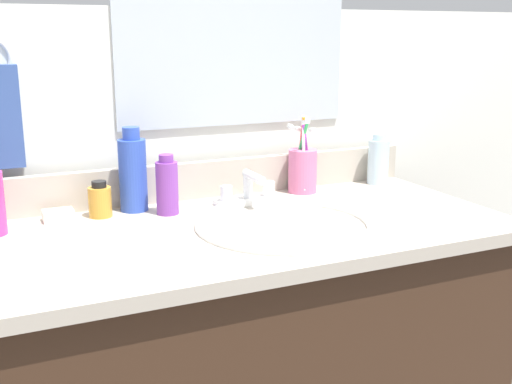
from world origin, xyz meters
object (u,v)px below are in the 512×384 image
(bottle_shampoo_blue, at_px, (133,173))
(bottle_cream_purple, at_px, (167,186))
(soap_bar, at_px, (58,215))
(bottle_oil_amber, at_px, (100,201))
(faucet, at_px, (249,192))
(bottle_gel_clear, at_px, (378,161))
(cup_pink, at_px, (303,169))

(bottle_shampoo_blue, bearing_deg, bottle_cream_purple, -44.13)
(bottle_shampoo_blue, height_order, soap_bar, bottle_shampoo_blue)
(bottle_oil_amber, bearing_deg, faucet, -6.26)
(bottle_cream_purple, height_order, soap_bar, bottle_cream_purple)
(bottle_gel_clear, bearing_deg, bottle_shampoo_blue, 179.38)
(bottle_oil_amber, height_order, bottle_gel_clear, bottle_gel_clear)
(bottle_gel_clear, height_order, cup_pink, cup_pink)
(bottle_cream_purple, bearing_deg, cup_pink, 8.15)
(faucet, bearing_deg, bottle_shampoo_blue, 167.54)
(faucet, relative_size, bottle_gel_clear, 1.19)
(faucet, xyz_separation_m, cup_pink, (0.17, 0.05, 0.03))
(bottle_oil_amber, distance_m, soap_bar, 0.09)
(bottle_gel_clear, bearing_deg, faucet, -172.84)
(bottle_shampoo_blue, bearing_deg, soap_bar, -175.18)
(bottle_gel_clear, relative_size, cup_pink, 0.68)
(bottle_oil_amber, height_order, soap_bar, bottle_oil_amber)
(bottle_gel_clear, bearing_deg, soap_bar, -179.51)
(bottle_oil_amber, bearing_deg, bottle_shampoo_blue, 14.03)
(bottle_cream_purple, bearing_deg, bottle_shampoo_blue, 135.87)
(cup_pink, bearing_deg, bottle_cream_purple, -171.85)
(bottle_cream_purple, bearing_deg, bottle_gel_clear, 4.98)
(bottle_gel_clear, distance_m, cup_pink, 0.23)
(bottle_shampoo_blue, relative_size, bottle_cream_purple, 1.42)
(soap_bar, bearing_deg, bottle_oil_amber, -3.69)
(faucet, distance_m, soap_bar, 0.43)
(bottle_shampoo_blue, distance_m, bottle_cream_purple, 0.09)
(bottle_gel_clear, relative_size, bottle_shampoo_blue, 0.70)
(bottle_oil_amber, height_order, bottle_shampoo_blue, bottle_shampoo_blue)
(bottle_oil_amber, relative_size, cup_pink, 0.41)
(bottle_cream_purple, bearing_deg, faucet, 0.57)
(cup_pink, bearing_deg, bottle_shampoo_blue, 179.15)
(soap_bar, bearing_deg, cup_pink, 0.76)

